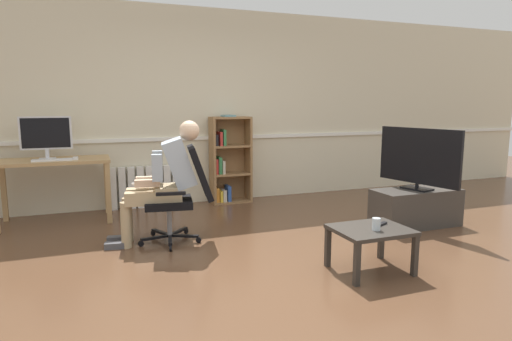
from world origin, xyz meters
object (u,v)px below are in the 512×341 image
Objects in this scene: imac_monitor at (46,134)px; radiator at (145,187)px; person_seated at (164,179)px; tv_screen at (419,157)px; coffee_table at (371,234)px; drinking_glass at (376,224)px; keyboard at (52,160)px; computer_mouse at (76,158)px; office_chair at (183,191)px; computer_desk at (54,169)px; spare_remote at (381,224)px; bookshelf at (228,162)px; tv_stand at (416,208)px.

imac_monitor is 0.61× the size of radiator.
person_seated is 1.22× the size of tv_screen.
coffee_table is at bearing -45.54° from imac_monitor.
radiator is at bearing 40.81° from tv_screen.
drinking_glass is (1.50, -3.07, 0.14)m from radiator.
radiator is 3.42m from drinking_glass.
computer_mouse reaches higher than keyboard.
coffee_table is (-1.31, -0.97, -0.48)m from tv_screen.
imac_monitor is at bearing -125.81° from office_chair.
computer_desk is 0.30m from computer_mouse.
tv_screen is at bearing -23.54° from imac_monitor.
coffee_table is at bearing 55.78° from person_seated.
tv_screen is at bearing -21.16° from keyboard.
computer_desk is 1.35× the size of radiator.
radiator is (1.08, 0.39, -0.36)m from computer_desk.
imac_monitor reaches higher than spare_remote.
drinking_glass is at bearing 105.42° from spare_remote.
bookshelf reaches higher than keyboard.
radiator is (0.83, 0.51, -0.49)m from computer_mouse.
person_seated is (1.09, -1.08, -0.11)m from keyboard.
keyboard is 0.47× the size of radiator.
bookshelf is 8.29× the size of spare_remote.
computer_mouse is 0.11× the size of radiator.
tv_screen is (1.67, -1.94, 0.21)m from bookshelf.
computer_desk reaches higher than radiator.
tv_stand is at bearing -21.18° from keyboard.
office_chair is (-0.95, -1.54, -0.06)m from bookshelf.
tv_stand is 1.00× the size of tv_screen.
bookshelf reaches higher than drinking_glass.
person_seated is at bearing -48.22° from computer_desk.
office_chair reaches higher than tv_stand.
office_chair is at bearing 68.08° from tv_screen.
radiator is 6.16× the size of spare_remote.
keyboard is at bearing -153.79° from radiator.
bookshelf is at bearing 11.03° from keyboard.
bookshelf reaches higher than computer_desk.
coffee_table is (2.33, -2.49, -0.45)m from computer_mouse.
keyboard is 0.25m from computer_mouse.
office_chair is 2.66m from tv_screen.
spare_remote is (0.48, -2.87, -0.20)m from bookshelf.
tv_stand is (2.80, -0.43, -0.44)m from person_seated.
computer_mouse is at bearing 132.32° from drinking_glass.
imac_monitor is at bearing 130.17° from computer_desk.
keyboard reaches higher than radiator.
office_chair reaches higher than keyboard.
bookshelf is (2.29, 0.22, -0.46)m from imac_monitor.
computer_desk is at bearing 133.88° from drinking_glass.
bookshelf is 1.19m from radiator.
bookshelf is at bearing -14.60° from spare_remote.
computer_mouse is 3.44m from coffee_table.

